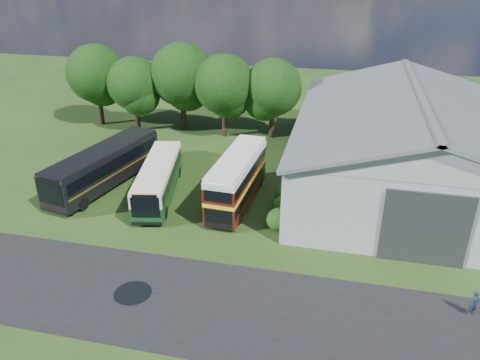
% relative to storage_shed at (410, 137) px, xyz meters
% --- Properties ---
extents(ground, '(120.00, 120.00, 0.00)m').
position_rel_storage_shed_xyz_m(ground, '(-15.00, -15.98, -4.17)').
color(ground, '#1D3510').
rests_on(ground, ground).
extents(asphalt_road, '(60.00, 8.00, 0.02)m').
position_rel_storage_shed_xyz_m(asphalt_road, '(-12.00, -18.98, -4.17)').
color(asphalt_road, black).
rests_on(asphalt_road, ground).
extents(puddle, '(2.20, 2.20, 0.01)m').
position_rel_storage_shed_xyz_m(puddle, '(-16.50, -18.98, -4.17)').
color(puddle, black).
rests_on(puddle, ground).
extents(storage_shed, '(18.80, 24.80, 8.15)m').
position_rel_storage_shed_xyz_m(storage_shed, '(0.00, 0.00, 0.00)').
color(storage_shed, gray).
rests_on(storage_shed, ground).
extents(tree_left_a, '(6.46, 6.46, 9.12)m').
position_rel_storage_shed_xyz_m(tree_left_a, '(-33.00, 8.52, 1.71)').
color(tree_left_a, black).
rests_on(tree_left_a, ground).
extents(tree_left_b, '(5.78, 5.78, 8.16)m').
position_rel_storage_shed_xyz_m(tree_left_b, '(-28.00, 7.52, 1.09)').
color(tree_left_b, black).
rests_on(tree_left_b, ground).
extents(tree_mid, '(6.80, 6.80, 9.60)m').
position_rel_storage_shed_xyz_m(tree_mid, '(-23.00, 8.82, 2.02)').
color(tree_mid, black).
rests_on(tree_mid, ground).
extents(tree_right_a, '(6.26, 6.26, 8.83)m').
position_rel_storage_shed_xyz_m(tree_right_a, '(-18.00, 7.82, 1.52)').
color(tree_right_a, black).
rests_on(tree_right_a, ground).
extents(tree_right_b, '(5.98, 5.98, 8.45)m').
position_rel_storage_shed_xyz_m(tree_right_b, '(-13.00, 8.62, 1.27)').
color(tree_right_b, black).
rests_on(tree_right_b, ground).
extents(shrub_front, '(1.70, 1.70, 1.70)m').
position_rel_storage_shed_xyz_m(shrub_front, '(-9.40, -9.98, -4.17)').
color(shrub_front, '#194714').
rests_on(shrub_front, ground).
extents(shrub_mid, '(1.60, 1.60, 1.60)m').
position_rel_storage_shed_xyz_m(shrub_mid, '(-9.40, -7.98, -4.17)').
color(shrub_mid, '#194714').
rests_on(shrub_mid, ground).
extents(shrub_back, '(1.80, 1.80, 1.80)m').
position_rel_storage_shed_xyz_m(shrub_back, '(-9.40, -5.98, -4.17)').
color(shrub_back, '#194714').
rests_on(shrub_back, ground).
extents(bus_green_single, '(4.43, 10.55, 2.84)m').
position_rel_storage_shed_xyz_m(bus_green_single, '(-19.59, -7.09, -2.66)').
color(bus_green_single, black).
rests_on(bus_green_single, ground).
extents(bus_maroon_double, '(2.90, 9.48, 4.02)m').
position_rel_storage_shed_xyz_m(bus_maroon_double, '(-13.16, -6.79, -2.16)').
color(bus_maroon_double, black).
rests_on(bus_maroon_double, ground).
extents(bus_dark_single, '(5.16, 12.31, 3.31)m').
position_rel_storage_shed_xyz_m(bus_dark_single, '(-24.78, -6.28, -2.40)').
color(bus_dark_single, black).
rests_on(bus_dark_single, ground).
extents(visitor_a, '(0.68, 0.67, 1.58)m').
position_rel_storage_shed_xyz_m(visitor_a, '(2.30, -16.50, -3.38)').
color(visitor_a, '#1C293E').
rests_on(visitor_a, ground).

